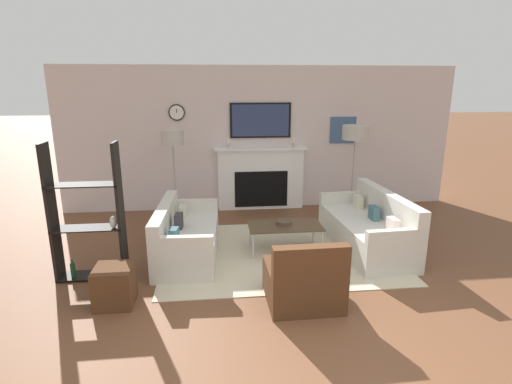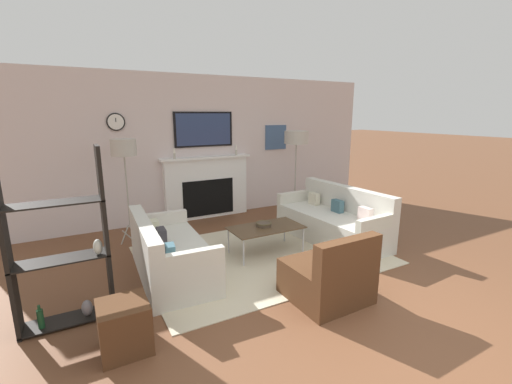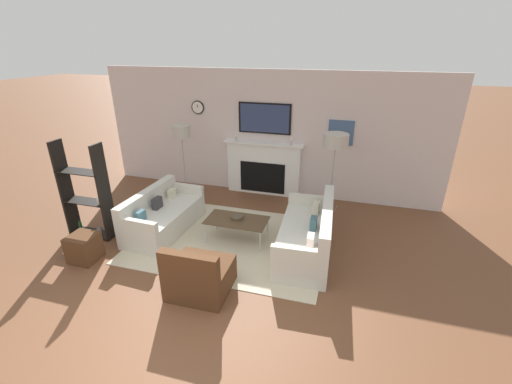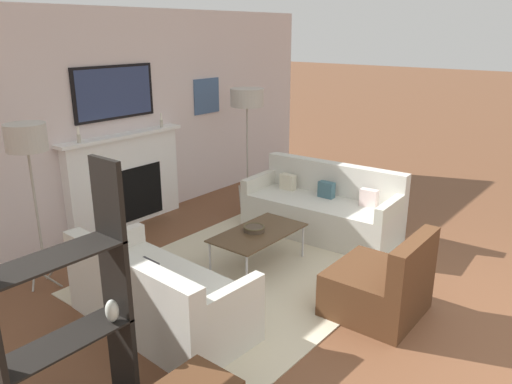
% 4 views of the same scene
% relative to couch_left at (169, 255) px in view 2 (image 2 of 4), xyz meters
% --- Properties ---
extents(ground_plane, '(60.00, 60.00, 0.00)m').
position_rel_couch_left_xyz_m(ground_plane, '(1.33, -2.49, -0.28)').
color(ground_plane, brown).
extents(fireplace_wall, '(7.53, 0.28, 2.70)m').
position_rel_couch_left_xyz_m(fireplace_wall, '(1.33, 2.25, 0.94)').
color(fireplace_wall, silver).
rests_on(fireplace_wall, ground_plane).
extents(area_rug, '(3.27, 2.44, 0.01)m').
position_rel_couch_left_xyz_m(area_rug, '(1.33, -0.00, -0.27)').
color(area_rug, beige).
rests_on(area_rug, ground_plane).
extents(couch_left, '(0.86, 1.70, 0.75)m').
position_rel_couch_left_xyz_m(couch_left, '(0.00, 0.00, 0.00)').
color(couch_left, beige).
rests_on(couch_left, ground_plane).
extents(couch_right, '(0.90, 1.93, 0.85)m').
position_rel_couch_left_xyz_m(couch_right, '(2.66, 0.00, 0.02)').
color(couch_right, beige).
rests_on(couch_right, ground_plane).
extents(armchair, '(0.81, 0.78, 0.79)m').
position_rel_couch_left_xyz_m(armchair, '(1.38, -1.39, -0.02)').
color(armchair, '#50301B').
rests_on(armchair, ground_plane).
extents(coffee_table, '(1.05, 0.57, 0.40)m').
position_rel_couch_left_xyz_m(coffee_table, '(1.42, 0.04, 0.10)').
color(coffee_table, '#4C3823').
rests_on(coffee_table, ground_plane).
extents(decorative_bowl, '(0.23, 0.23, 0.06)m').
position_rel_couch_left_xyz_m(decorative_bowl, '(1.41, 0.09, 0.15)').
color(decorative_bowl, '#483B2D').
rests_on(decorative_bowl, coffee_table).
extents(floor_lamp_left, '(0.37, 0.37, 1.64)m').
position_rel_couch_left_xyz_m(floor_lamp_left, '(-0.24, 1.41, 1.20)').
color(floor_lamp_left, '#9E998E').
rests_on(floor_lamp_left, ground_plane).
extents(floor_lamp_right, '(0.46, 0.46, 1.68)m').
position_rel_couch_left_xyz_m(floor_lamp_right, '(2.89, 1.41, 1.25)').
color(floor_lamp_right, '#9E998E').
rests_on(floor_lamp_right, ground_plane).
extents(shelf_unit, '(0.84, 0.28, 1.71)m').
position_rel_couch_left_xyz_m(shelf_unit, '(-1.12, -0.51, 0.49)').
color(shelf_unit, black).
rests_on(shelf_unit, ground_plane).
extents(ottoman, '(0.41, 0.41, 0.44)m').
position_rel_couch_left_xyz_m(ottoman, '(-0.70, -1.19, -0.06)').
color(ottoman, '#50301B').
rests_on(ottoman, ground_plane).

